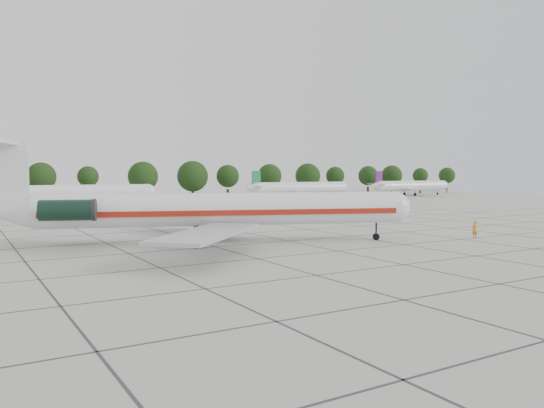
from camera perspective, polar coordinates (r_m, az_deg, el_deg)
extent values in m
plane|color=#BBBBB3|center=(53.14, 1.72, -4.01)|extent=(260.00, 260.00, 0.00)
cube|color=#383838|center=(66.18, -5.31, -2.56)|extent=(170.00, 170.00, 0.02)
cylinder|color=silver|center=(50.85, -4.98, -0.56)|extent=(33.43, 14.61, 3.15)
sphere|color=silver|center=(55.39, 13.00, -0.32)|extent=(3.15, 3.15, 3.15)
cone|color=silver|center=(52.51, -26.74, -0.79)|extent=(5.56, 4.58, 3.15)
cube|color=maroon|center=(52.45, -5.16, -0.71)|extent=(31.48, 11.38, 0.53)
cube|color=maroon|center=(49.29, -4.78, -0.97)|extent=(31.48, 11.38, 0.53)
cube|color=#B7BABC|center=(59.31, -8.16, -1.28)|extent=(5.68, 14.67, 0.29)
cube|color=#B7BABC|center=(42.22, -6.94, -3.13)|extent=(13.21, 13.26, 0.29)
cube|color=black|center=(53.36, -20.19, -0.27)|extent=(2.40, 1.88, 0.24)
cylinder|color=black|center=(54.02, -20.08, -0.22)|extent=(4.93, 3.26, 1.82)
cube|color=black|center=(49.13, -20.98, -0.57)|extent=(2.40, 1.88, 0.24)
cylinder|color=black|center=(48.47, -21.11, -0.63)|extent=(4.93, 3.26, 1.82)
cube|color=silver|center=(52.27, -26.33, 2.88)|extent=(2.97, 1.29, 5.73)
cube|color=silver|center=(52.51, -27.12, 5.78)|extent=(6.58, 11.76, 0.21)
cylinder|color=black|center=(54.85, 11.14, -2.89)|extent=(0.24, 0.24, 1.82)
cylinder|color=black|center=(54.91, 11.14, -3.48)|extent=(0.72, 0.48, 0.67)
cylinder|color=black|center=(53.28, -8.32, -2.68)|extent=(0.29, 0.29, 1.72)
cylinder|color=black|center=(53.37, -8.31, -3.49)|extent=(1.09, 0.86, 0.96)
cylinder|color=black|center=(48.35, -8.03, -3.29)|extent=(0.29, 0.29, 1.72)
cylinder|color=black|center=(48.44, -8.02, -4.19)|extent=(1.09, 0.86, 0.96)
imported|color=orange|center=(59.60, 20.96, -2.55)|extent=(0.69, 0.49, 1.81)
cylinder|color=silver|center=(111.97, -19.83, 1.20)|extent=(27.20, 3.00, 3.00)
cube|color=#B7BABC|center=(111.83, -20.33, 0.57)|extent=(3.50, 27.20, 0.25)
cube|color=#BD560B|center=(110.12, -26.74, 2.36)|extent=(2.40, 0.25, 3.60)
cylinder|color=black|center=(114.06, -20.51, -0.09)|extent=(0.80, 0.45, 0.80)
cylinder|color=black|center=(109.74, -20.10, -0.21)|extent=(0.80, 0.45, 0.80)
cylinder|color=silver|center=(138.98, 3.13, 1.76)|extent=(27.20, 3.00, 3.00)
cube|color=#B7BABC|center=(138.46, 2.79, 1.26)|extent=(3.50, 27.20, 0.25)
cube|color=#197339|center=(131.88, -1.71, 2.81)|extent=(2.40, 0.25, 3.60)
cylinder|color=black|center=(140.35, 2.29, 0.72)|extent=(0.80, 0.45, 0.80)
cylinder|color=black|center=(136.70, 3.30, 0.65)|extent=(0.80, 0.45, 0.80)
cylinder|color=silver|center=(167.01, 14.84, 1.92)|extent=(27.20, 3.00, 3.00)
cube|color=#B7BABC|center=(166.33, 14.59, 1.51)|extent=(3.50, 27.20, 0.25)
cube|color=#64167A|center=(157.63, 11.44, 2.83)|extent=(2.40, 0.25, 3.60)
cylinder|color=black|center=(167.93, 14.05, 1.05)|extent=(0.80, 0.45, 0.80)
cylinder|color=black|center=(164.84, 15.13, 1.00)|extent=(0.80, 0.45, 0.80)
cylinder|color=#332114|center=(130.57, -23.52, 0.62)|extent=(0.70, 0.70, 2.50)
sphere|color=black|center=(130.46, -23.57, 2.71)|extent=(6.50, 6.50, 6.50)
cylinder|color=#332114|center=(132.27, -19.14, 0.75)|extent=(0.70, 0.70, 2.50)
sphere|color=black|center=(132.15, -19.18, 2.81)|extent=(4.93, 4.93, 4.93)
cylinder|color=#332114|center=(135.57, -13.68, 0.90)|extent=(0.70, 0.70, 2.50)
sphere|color=black|center=(135.46, -13.71, 2.90)|extent=(7.40, 7.40, 7.40)
cylinder|color=#332114|center=(140.04, -8.52, 1.03)|extent=(0.70, 0.70, 2.50)
sphere|color=black|center=(139.93, -8.54, 2.97)|extent=(8.08, 8.08, 8.08)
cylinder|color=#332114|center=(144.23, -4.77, 1.12)|extent=(0.70, 0.70, 2.50)
sphere|color=black|center=(144.12, -4.78, 3.01)|extent=(6.17, 6.17, 6.17)
cylinder|color=#332114|center=(150.50, -0.26, 1.22)|extent=(0.70, 0.70, 2.50)
sphere|color=black|center=(150.40, -0.26, 3.03)|extent=(6.82, 6.82, 6.82)
cylinder|color=#332114|center=(157.63, 3.87, 1.31)|extent=(0.70, 0.70, 2.50)
sphere|color=black|center=(157.54, 3.88, 3.04)|extent=(7.44, 7.44, 7.44)
cylinder|color=#332114|center=(163.66, 6.80, 1.37)|extent=(0.70, 0.70, 2.50)
sphere|color=black|center=(163.57, 6.81, 3.03)|extent=(5.66, 5.66, 5.66)
cylinder|color=#332114|center=(172.04, 10.28, 1.43)|extent=(0.70, 0.70, 2.50)
sphere|color=black|center=(171.95, 10.30, 3.02)|extent=(6.25, 6.25, 6.25)
cylinder|color=#332114|center=(178.91, 12.74, 1.48)|extent=(0.70, 0.70, 2.50)
sphere|color=black|center=(178.83, 12.76, 3.00)|extent=(6.79, 6.79, 6.79)
cylinder|color=#332114|center=(188.26, 15.64, 1.52)|extent=(0.70, 0.70, 2.50)
sphere|color=black|center=(188.18, 15.67, 2.97)|extent=(5.16, 5.16, 5.16)
cylinder|color=#332114|center=(198.04, 18.27, 1.56)|extent=(0.70, 0.70, 2.50)
sphere|color=black|center=(197.96, 18.30, 2.94)|extent=(5.68, 5.68, 5.68)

